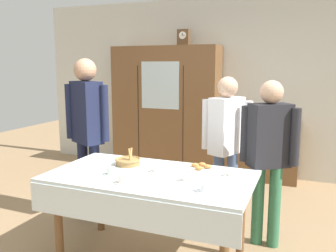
{
  "coord_description": "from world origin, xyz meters",
  "views": [
    {
      "loc": [
        1.2,
        -2.81,
        1.68
      ],
      "look_at": [
        0.0,
        0.2,
        1.12
      ],
      "focal_mm": 37.87,
      "sensor_mm": 36.0,
      "label": 1
    }
  ],
  "objects": [
    {
      "name": "back_wall",
      "position": [
        0.0,
        2.65,
        1.35
      ],
      "size": [
        6.4,
        0.1,
        2.7
      ],
      "primitive_type": "cube",
      "color": "silver",
      "rests_on": "ground"
    },
    {
      "name": "spoon_far_left",
      "position": [
        -0.66,
        -0.1,
        0.78
      ],
      "size": [
        0.12,
        0.02,
        0.01
      ],
      "color": "silver",
      "rests_on": "dining_table"
    },
    {
      "name": "book_stack",
      "position": [
        0.61,
        2.41,
        0.94
      ],
      "size": [
        0.15,
        0.22,
        0.06
      ],
      "color": "#B29333",
      "rests_on": "bookshelf_low"
    },
    {
      "name": "spoon_mid_right",
      "position": [
        -0.47,
        -0.21,
        0.78
      ],
      "size": [
        0.12,
        0.02,
        0.01
      ],
      "color": "silver",
      "rests_on": "dining_table"
    },
    {
      "name": "tea_cup_center",
      "position": [
        -0.3,
        -0.33,
        0.8
      ],
      "size": [
        0.13,
        0.13,
        0.06
      ],
      "color": "silver",
      "rests_on": "dining_table"
    },
    {
      "name": "mantel_clock",
      "position": [
        -0.61,
        2.35,
        2.09
      ],
      "size": [
        0.18,
        0.11,
        0.24
      ],
      "color": "brown",
      "rests_on": "wall_cabinet"
    },
    {
      "name": "tea_cup_mid_left",
      "position": [
        0.35,
        -0.26,
        0.8
      ],
      "size": [
        0.13,
        0.13,
        0.06
      ],
      "color": "white",
      "rests_on": "dining_table"
    },
    {
      "name": "tea_cup_far_right",
      "position": [
        0.03,
        -0.12,
        0.8
      ],
      "size": [
        0.13,
        0.13,
        0.06
      ],
      "color": "white",
      "rests_on": "dining_table"
    },
    {
      "name": "tea_cup_far_left",
      "position": [
        0.65,
        0.0,
        0.8
      ],
      "size": [
        0.13,
        0.13,
        0.06
      ],
      "color": "white",
      "rests_on": "dining_table"
    },
    {
      "name": "ground_plane",
      "position": [
        0.0,
        0.0,
        0.0
      ],
      "size": [
        12.0,
        12.0,
        0.0
      ],
      "primitive_type": "plane",
      "color": "#997A56",
      "rests_on": "ground"
    },
    {
      "name": "bookshelf_low",
      "position": [
        0.61,
        2.41,
        0.45
      ],
      "size": [
        1.02,
        0.35,
        0.91
      ],
      "color": "brown",
      "rests_on": "ground"
    },
    {
      "name": "bread_basket",
      "position": [
        -0.31,
        -0.01,
        0.81
      ],
      "size": [
        0.24,
        0.24,
        0.16
      ],
      "color": "#9E7542",
      "rests_on": "dining_table"
    },
    {
      "name": "wall_cabinet",
      "position": [
        -0.9,
        2.35,
        0.99
      ],
      "size": [
        1.69,
        0.46,
        1.97
      ],
      "color": "brown",
      "rests_on": "ground"
    },
    {
      "name": "spoon_center",
      "position": [
        -0.68,
        -0.27,
        0.78
      ],
      "size": [
        0.12,
        0.02,
        0.01
      ],
      "color": "silver",
      "rests_on": "dining_table"
    },
    {
      "name": "tea_cup_mid_right",
      "position": [
        0.54,
        -0.44,
        0.8
      ],
      "size": [
        0.13,
        0.13,
        0.06
      ],
      "color": "white",
      "rests_on": "dining_table"
    },
    {
      "name": "pastry_plate",
      "position": [
        0.35,
        0.1,
        0.79
      ],
      "size": [
        0.28,
        0.28,
        0.05
      ],
      "color": "white",
      "rests_on": "dining_table"
    },
    {
      "name": "dining_table",
      "position": [
        0.0,
        -0.23,
        0.66
      ],
      "size": [
        1.71,
        0.94,
        0.77
      ],
      "color": "brown",
      "rests_on": "ground"
    },
    {
      "name": "person_by_cabinet",
      "position": [
        0.43,
        0.74,
        0.95
      ],
      "size": [
        0.52,
        0.41,
        1.57
      ],
      "color": "slate",
      "rests_on": "ground"
    },
    {
      "name": "person_behind_table_right",
      "position": [
        -0.96,
        0.3,
        1.08
      ],
      "size": [
        0.52,
        0.34,
        1.75
      ],
      "color": "#191E38",
      "rests_on": "ground"
    },
    {
      "name": "tea_cup_near_left",
      "position": [
        -0.1,
        -0.49,
        0.8
      ],
      "size": [
        0.13,
        0.13,
        0.06
      ],
      "color": "white",
      "rests_on": "dining_table"
    },
    {
      "name": "person_beside_shelf",
      "position": [
        0.89,
        0.44,
        0.94
      ],
      "size": [
        0.52,
        0.37,
        1.55
      ],
      "color": "#33704C",
      "rests_on": "ground"
    }
  ]
}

